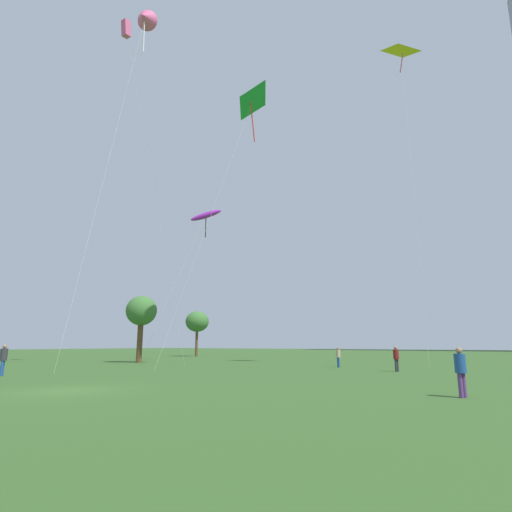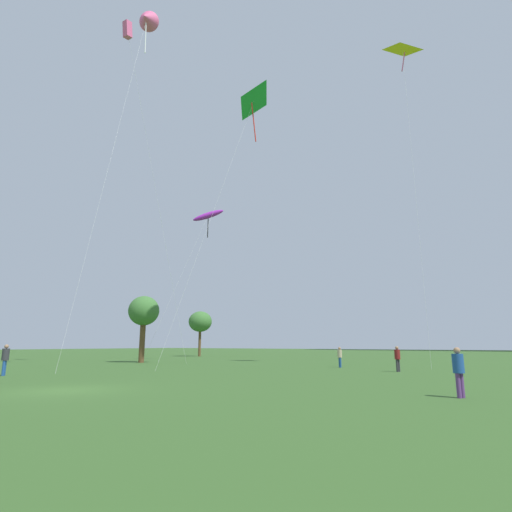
{
  "view_description": "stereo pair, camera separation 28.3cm",
  "coord_description": "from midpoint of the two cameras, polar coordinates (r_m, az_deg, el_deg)",
  "views": [
    {
      "loc": [
        16.27,
        -10.37,
        1.85
      ],
      "look_at": [
        2.19,
        10.41,
        7.12
      ],
      "focal_mm": 29.51,
      "sensor_mm": 36.0,
      "label": 1
    },
    {
      "loc": [
        16.51,
        -10.21,
        1.85
      ],
      "look_at": [
        2.19,
        10.41,
        7.12
      ],
      "focal_mm": 29.51,
      "sensor_mm": 36.0,
      "label": 2
    }
  ],
  "objects": [
    {
      "name": "ground",
      "position": [
        19.44,
        -24.01,
        -16.33
      ],
      "size": [
        280.0,
        280.0,
        0.0
      ],
      "primitive_type": "plane",
      "color": "#335623"
    },
    {
      "name": "person_standing_0",
      "position": [
        35.77,
        11.51,
        -13.09
      ],
      "size": [
        0.36,
        0.36,
        1.62
      ],
      "rotation": [
        0.0,
        0.0,
        5.52
      ],
      "color": "#1E478C",
      "rests_on": "ground"
    },
    {
      "name": "person_standing_1",
      "position": [
        31.23,
        18.87,
        -12.81
      ],
      "size": [
        0.38,
        0.38,
        1.71
      ],
      "rotation": [
        0.0,
        0.0,
        1.2
      ],
      "color": "#2D2D33",
      "rests_on": "ground"
    },
    {
      "name": "person_standing_4",
      "position": [
        17.06,
        26.2,
        -13.52
      ],
      "size": [
        0.39,
        0.39,
        1.74
      ],
      "rotation": [
        0.0,
        0.0,
        1.08
      ],
      "color": "#593372",
      "rests_on": "ground"
    },
    {
      "name": "person_standing_5",
      "position": [
        29.95,
        -30.62,
        -11.76
      ],
      "size": [
        0.41,
        0.41,
        1.83
      ],
      "rotation": [
        0.0,
        0.0,
        2.44
      ],
      "color": "#1E478C",
      "rests_on": "ground"
    },
    {
      "name": "kite_flying_0",
      "position": [
        50.64,
        -6.35,
        5.46
      ],
      "size": [
        4.87,
        7.53,
        17.8
      ],
      "color": "silver",
      "rests_on": "ground"
    },
    {
      "name": "kite_flying_1",
      "position": [
        47.48,
        19.44,
        24.71
      ],
      "size": [
        2.91,
        3.51,
        30.4
      ],
      "color": "silver",
      "rests_on": "ground"
    },
    {
      "name": "kite_flying_2",
      "position": [
        44.41,
        -16.8,
        27.15
      ],
      "size": [
        0.63,
        9.7,
        30.36
      ],
      "color": "silver",
      "rests_on": "ground"
    },
    {
      "name": "kite_flying_3",
      "position": [
        50.43,
        -14.42,
        28.69
      ],
      "size": [
        5.38,
        9.97,
        35.61
      ],
      "color": "silver",
      "rests_on": "ground"
    },
    {
      "name": "kite_flying_4",
      "position": [
        40.72,
        -0.13,
        20.06
      ],
      "size": [
        4.89,
        9.16,
        24.2
      ],
      "color": "silver",
      "rests_on": "ground"
    },
    {
      "name": "park_tree_0",
      "position": [
        66.82,
        -7.45,
        -8.85
      ],
      "size": [
        3.6,
        3.6,
        6.87
      ],
      "color": "brown",
      "rests_on": "ground"
    },
    {
      "name": "park_tree_1",
      "position": [
        45.7,
        -14.8,
        -7.35
      ],
      "size": [
        3.16,
        3.16,
        6.79
      ],
      "color": "brown",
      "rests_on": "ground"
    }
  ]
}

